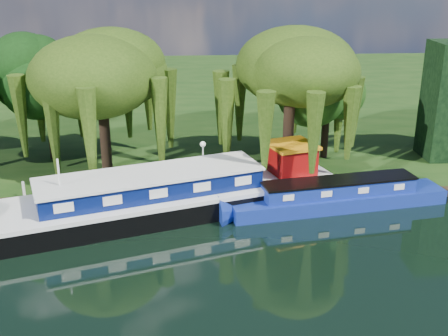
{
  "coord_description": "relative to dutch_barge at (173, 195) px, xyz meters",
  "views": [
    {
      "loc": [
        -0.39,
        -22.4,
        13.47
      ],
      "look_at": [
        1.53,
        6.28,
        2.8
      ],
      "focal_mm": 45.0,
      "sensor_mm": 36.0,
      "label": 1
    }
  ],
  "objects": [
    {
      "name": "narrowboat",
      "position": [
        9.5,
        0.01,
        -0.37
      ],
      "size": [
        12.94,
        4.22,
        1.86
      ],
      "rotation": [
        0.0,
        0.0,
        0.17
      ],
      "color": "navy",
      "rests_on": "ground"
    },
    {
      "name": "willow_right",
      "position": [
        7.31,
        4.73,
        5.52
      ],
      "size": [
        6.86,
        6.86,
        8.36
      ],
      "color": "black",
      "rests_on": "far_bank"
    },
    {
      "name": "far_bank",
      "position": [
        1.31,
        27.16,
        -0.81
      ],
      "size": [
        120.0,
        52.0,
        0.45
      ],
      "primitive_type": "cube",
      "color": "black",
      "rests_on": "ground"
    },
    {
      "name": "tree_far_right",
      "position": [
        10.43,
        7.6,
        4.4
      ],
      "size": [
        4.42,
        4.42,
        7.23
      ],
      "color": "black",
      "rests_on": "far_bank"
    },
    {
      "name": "willow_left",
      "position": [
        -4.52,
        6.36,
        5.65
      ],
      "size": [
        7.16,
        7.16,
        8.58
      ],
      "color": "black",
      "rests_on": "far_bank"
    },
    {
      "name": "mooring_posts",
      "position": [
        0.81,
        1.56,
        -0.08
      ],
      "size": [
        19.16,
        0.16,
        1.0
      ],
      "color": "silver",
      "rests_on": "far_bank"
    },
    {
      "name": "tree_far_mid",
      "position": [
        -8.46,
        8.54,
        4.88
      ],
      "size": [
        4.84,
        4.84,
        7.92
      ],
      "color": "black",
      "rests_on": "far_bank"
    },
    {
      "name": "dutch_barge",
      "position": [
        0.0,
        0.0,
        0.0
      ],
      "size": [
        20.12,
        10.34,
        4.16
      ],
      "rotation": [
        0.0,
        0.0,
        0.32
      ],
      "color": "black",
      "rests_on": "ground"
    },
    {
      "name": "lamppost",
      "position": [
        1.81,
        3.66,
        1.39
      ],
      "size": [
        0.36,
        0.36,
        2.56
      ],
      "color": "silver",
      "rests_on": "far_bank"
    },
    {
      "name": "ground",
      "position": [
        1.31,
        -6.84,
        -1.03
      ],
      "size": [
        120.0,
        120.0,
        0.0
      ],
      "primitive_type": "plane",
      "color": "black"
    }
  ]
}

